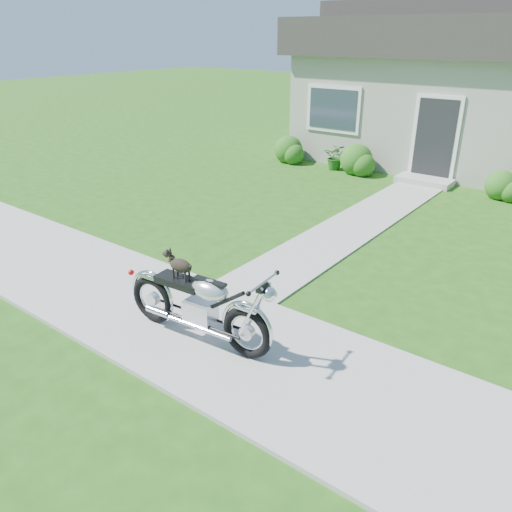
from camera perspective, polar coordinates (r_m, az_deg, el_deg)
The scene contains 6 objects.
ground at distance 6.06m, azimuth 3.23°, elevation -12.44°, with size 80.00×80.00×0.00m, color #235114.
sidewalk at distance 6.04m, azimuth 3.23°, elevation -12.29°, with size 24.00×2.20×0.04m, color #9E9B93.
walkway at distance 10.60m, azimuth 11.88°, elevation 3.86°, with size 1.20×8.00×0.03m, color #9E9B93.
shrub_row at distance 13.20m, azimuth 25.55°, elevation 7.72°, with size 10.82×1.02×1.02m.
potted_plant_left at distance 14.67m, azimuth 9.13°, elevation 11.14°, with size 0.66×0.57×0.73m, color #1D5617.
motorcycle_with_dog at distance 6.23m, azimuth -6.48°, elevation -5.51°, with size 2.22×0.60×1.13m.
Camera 1 is at (2.68, -4.05, 3.61)m, focal length 35.00 mm.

